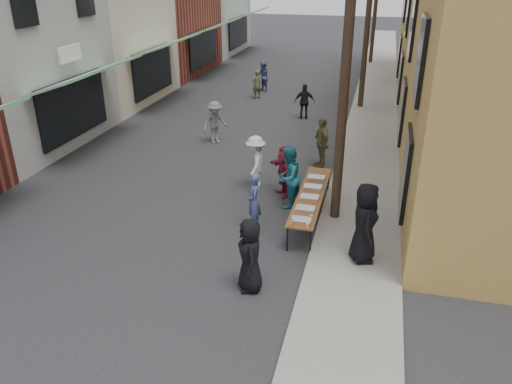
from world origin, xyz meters
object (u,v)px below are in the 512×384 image
Objects in this scene: utility_pole_near at (347,57)px; guest_front_c at (288,177)px; server at (365,223)px; catering_tray_sausage at (301,220)px; serving_table at (311,196)px; guest_front_a at (250,255)px; utility_pole_mid at (369,12)px.

utility_pole_near is 4.85× the size of guest_front_c.
guest_front_c is at bearing 31.26° from server.
server is (1.54, -0.31, 0.30)m from catering_tray_sausage.
utility_pole_near is 4.17m from catering_tray_sausage.
guest_front_c is 0.94× the size of server.
serving_table is 2.03× the size of server.
catering_tray_sausage is at bearing -90.00° from serving_table.
utility_pole_near is 5.43m from guest_front_a.
utility_pole_mid is at bearing 87.14° from catering_tray_sausage.
guest_front_a is 0.93× the size of guest_front_c.
catering_tray_sausage is 0.29× the size of guest_front_a.
server is (2.33, 1.67, 0.23)m from guest_front_a.
catering_tray_sausage is at bearing 34.65° from guest_front_c.
server is at bearing 57.86° from guest_front_c.
utility_pole_mid is at bearing 152.48° from guest_front_a.
guest_front_c reaches higher than guest_front_a.
utility_pole_near reaches higher than server.
server is (1.54, -1.96, 0.37)m from serving_table.
utility_pole_mid is (0.00, 12.00, 0.00)m from utility_pole_near.
guest_front_a reaches higher than serving_table.
utility_pole_near is 12.00m from utility_pole_mid.
utility_pole_mid is 18.00× the size of catering_tray_sausage.
utility_pole_near is at bearing 68.82° from catering_tray_sausage.
guest_front_c is 3.45m from server.
serving_table is (-0.69, -0.12, -3.79)m from utility_pole_near.
server reaches higher than serving_table.
guest_front_a is at bearing -102.28° from serving_table.
utility_pole_mid is 2.25× the size of serving_table.
server is at bearing -11.40° from catering_tray_sausage.
guest_front_c is (-0.76, 0.61, 0.22)m from serving_table.
guest_front_a is at bearing -111.77° from catering_tray_sausage.
guest_front_a is 2.87m from server.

